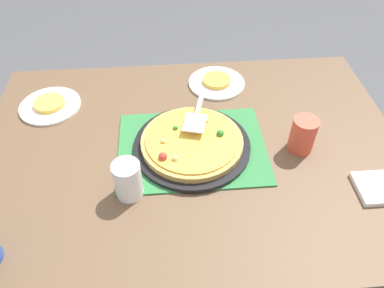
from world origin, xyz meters
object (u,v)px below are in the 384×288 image
(pizza_pan, at_px, (192,146))
(napkin_stack, at_px, (377,188))
(served_slice_left, at_px, (217,80))
(cup_near, at_px, (128,180))
(plate_far_right, at_px, (50,106))
(pizza, at_px, (192,141))
(served_slice_right, at_px, (49,103))
(pizza_server, at_px, (197,113))
(cup_corner, at_px, (303,135))
(plate_near_left, at_px, (216,83))

(pizza_pan, bearing_deg, napkin_stack, 157.87)
(served_slice_left, relative_size, cup_near, 0.92)
(plate_far_right, bearing_deg, pizza, 152.93)
(pizza_pan, distance_m, pizza, 0.02)
(pizza_pan, distance_m, served_slice_right, 0.56)
(plate_far_right, relative_size, served_slice_left, 2.00)
(served_slice_left, distance_m, served_slice_right, 0.63)
(pizza_server, bearing_deg, cup_corner, 159.45)
(plate_far_right, bearing_deg, cup_corner, 161.60)
(plate_near_left, height_order, napkin_stack, napkin_stack)
(served_slice_left, height_order, served_slice_right, same)
(served_slice_left, xyz_separation_m, cup_near, (0.32, 0.51, 0.04))
(served_slice_right, relative_size, pizza_server, 0.47)
(pizza_pan, relative_size, plate_near_left, 1.73)
(pizza_pan, xyz_separation_m, plate_far_right, (0.50, -0.26, -0.01))
(served_slice_right, distance_m, pizza_server, 0.55)
(served_slice_left, bearing_deg, served_slice_right, 8.15)
(plate_near_left, height_order, cup_corner, cup_corner)
(served_slice_left, xyz_separation_m, cup_corner, (-0.22, 0.37, 0.04))
(plate_far_right, bearing_deg, napkin_stack, 155.44)
(served_slice_left, relative_size, served_slice_right, 1.00)
(napkin_stack, bearing_deg, pizza, -22.09)
(pizza_server, bearing_deg, pizza_pan, 75.04)
(cup_near, bearing_deg, pizza_pan, -139.50)
(pizza_pan, height_order, cup_corner, cup_corner)
(pizza_pan, xyz_separation_m, served_slice_right, (0.50, -0.26, 0.01))
(pizza, relative_size, pizza_server, 1.41)
(pizza_server, bearing_deg, pizza, 74.88)
(cup_near, distance_m, pizza_server, 0.34)
(plate_near_left, xyz_separation_m, served_slice_right, (0.63, 0.09, 0.01))
(cup_corner, bearing_deg, served_slice_right, -18.40)
(plate_far_right, relative_size, served_slice_right, 2.00)
(napkin_stack, bearing_deg, served_slice_left, -54.34)
(served_slice_right, bearing_deg, napkin_stack, 155.44)
(cup_near, bearing_deg, served_slice_left, -122.07)
(plate_near_left, bearing_deg, plate_far_right, 8.15)
(napkin_stack, bearing_deg, served_slice_right, -24.56)
(pizza_pan, relative_size, served_slice_right, 3.45)
(cup_near, xyz_separation_m, napkin_stack, (-0.72, 0.05, -0.05))
(cup_near, bearing_deg, plate_far_right, -54.09)
(pizza_pan, xyz_separation_m, pizza_server, (-0.03, -0.09, 0.06))
(cup_near, xyz_separation_m, cup_corner, (-0.55, -0.14, 0.00))
(served_slice_left, relative_size, napkin_stack, 0.92)
(served_slice_right, height_order, pizza_server, pizza_server)
(pizza_pan, xyz_separation_m, served_slice_left, (-0.13, -0.35, 0.01))
(pizza, bearing_deg, served_slice_left, -110.02)
(cup_near, bearing_deg, cup_corner, -165.66)
(pizza, height_order, plate_near_left, pizza)
(cup_corner, bearing_deg, napkin_stack, 133.49)
(served_slice_right, distance_m, cup_near, 0.52)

